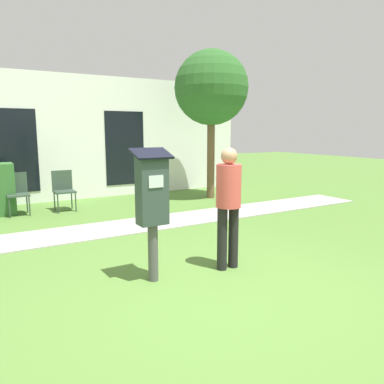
% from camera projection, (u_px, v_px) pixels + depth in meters
% --- Properties ---
extents(ground_plane, '(40.00, 40.00, 0.00)m').
position_uv_depth(ground_plane, '(216.00, 289.00, 4.27)').
color(ground_plane, '#517A33').
extents(sidewalk, '(12.00, 1.10, 0.02)m').
position_uv_depth(sidewalk, '(120.00, 227.00, 6.94)').
color(sidewalk, '#A3A099').
rests_on(sidewalk, ground).
extents(building_facade, '(10.00, 0.26, 3.20)m').
position_uv_depth(building_facade, '(71.00, 138.00, 9.65)').
color(building_facade, white).
rests_on(building_facade, ground).
extents(parking_meter, '(0.44, 0.31, 1.59)m').
position_uv_depth(parking_meter, '(152.00, 198.00, 4.36)').
color(parking_meter, '#4C4C4C').
rests_on(parking_meter, ground).
extents(person_standing, '(0.32, 0.32, 1.58)m').
position_uv_depth(person_standing, '(228.00, 199.00, 4.78)').
color(person_standing, black).
rests_on(person_standing, ground).
extents(outdoor_chair_left, '(0.44, 0.44, 0.90)m').
position_uv_depth(outdoor_chair_left, '(17.00, 190.00, 7.96)').
color(outdoor_chair_left, '#334738').
rests_on(outdoor_chair_left, ground).
extents(outdoor_chair_middle, '(0.44, 0.44, 0.90)m').
position_uv_depth(outdoor_chair_middle, '(63.00, 187.00, 8.40)').
color(outdoor_chair_middle, '#334738').
rests_on(outdoor_chair_middle, ground).
extents(tree, '(1.90, 1.90, 3.82)m').
position_uv_depth(tree, '(211.00, 89.00, 9.57)').
color(tree, brown).
rests_on(tree, ground).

